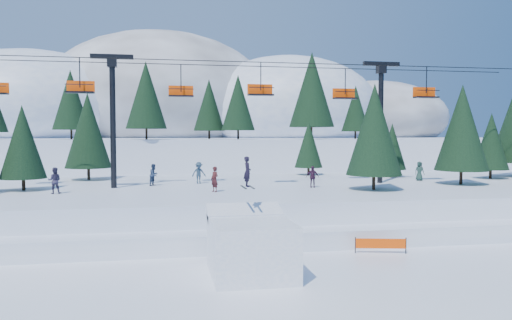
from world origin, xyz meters
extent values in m
plane|color=white|center=(0.00, 0.00, 0.00)|extent=(160.00, 160.00, 0.00)
cube|color=white|center=(0.00, 18.00, 1.25)|extent=(70.00, 22.00, 2.50)
cube|color=white|center=(0.00, 8.00, 0.55)|extent=(70.00, 6.00, 1.10)
cube|color=white|center=(0.00, 68.00, 3.00)|extent=(110.00, 60.00, 6.00)
ellipsoid|color=white|center=(-28.00, 72.00, 11.45)|extent=(36.00, 32.40, 19.80)
ellipsoid|color=#605B59|center=(-6.00, 78.00, 13.26)|extent=(44.00, 39.60, 26.40)
ellipsoid|color=white|center=(18.00, 70.00, 11.42)|extent=(34.00, 30.60, 19.72)
ellipsoid|color=#605B59|center=(38.00, 76.00, 10.12)|extent=(30.00, 27.00, 15.00)
cylinder|color=black|center=(-7.21, 39.49, 6.66)|extent=(0.26, 0.26, 1.31)
cone|color=#17341A|center=(-7.21, 39.49, 11.34)|extent=(4.87, 4.87, 8.06)
cylinder|color=black|center=(4.18, 41.27, 6.58)|extent=(0.26, 0.26, 1.15)
cone|color=#17341A|center=(4.18, 41.27, 10.68)|extent=(4.27, 4.27, 7.07)
cylinder|color=black|center=(14.10, 41.83, 6.80)|extent=(0.26, 0.26, 1.60)
cone|color=#17341A|center=(14.10, 41.83, 12.53)|extent=(5.96, 5.96, 9.85)
cylinder|color=black|center=(-16.53, 43.57, 6.61)|extent=(0.26, 0.26, 1.21)
cone|color=#17341A|center=(-16.53, 43.57, 10.95)|extent=(4.51, 4.51, 7.46)
cylinder|color=black|center=(21.27, 44.46, 6.52)|extent=(0.26, 0.26, 1.04)
cone|color=#17341A|center=(21.27, 44.46, 10.24)|extent=(3.87, 3.87, 6.40)
cylinder|color=black|center=(0.80, 44.85, 6.56)|extent=(0.26, 0.26, 1.11)
cone|color=#17341A|center=(0.80, 44.85, 10.54)|extent=(4.14, 4.14, 6.85)
cube|color=white|center=(-1.12, 1.20, 1.29)|extent=(3.81, 4.70, 2.57)
cube|color=white|center=(-1.12, 3.22, 2.62)|extent=(3.81, 1.65, 0.92)
imported|color=black|center=(-1.02, 2.80, 4.79)|extent=(0.40, 0.58, 1.53)
cube|color=black|center=(-1.22, 2.80, 4.01)|extent=(0.11, 1.65, 0.03)
cube|color=black|center=(-0.82, 2.80, 4.01)|extent=(0.11, 1.65, 0.03)
cylinder|color=black|center=(-9.00, 18.00, 7.50)|extent=(0.44, 0.44, 10.00)
cube|color=black|center=(-9.00, 18.00, 12.60)|extent=(3.20, 0.35, 0.35)
cube|color=black|center=(-9.00, 18.00, 12.15)|extent=(0.70, 0.70, 0.70)
cylinder|color=black|center=(13.00, 18.00, 7.50)|extent=(0.44, 0.44, 10.00)
cube|color=black|center=(13.00, 18.00, 12.60)|extent=(3.20, 0.35, 0.35)
cube|color=black|center=(13.00, 18.00, 12.15)|extent=(0.70, 0.70, 0.70)
cylinder|color=black|center=(2.00, 16.80, 12.30)|extent=(46.00, 0.06, 0.06)
cylinder|color=black|center=(2.00, 19.20, 12.30)|extent=(46.00, 0.06, 0.06)
cylinder|color=black|center=(-11.19, 16.80, 11.20)|extent=(0.08, 0.08, 2.20)
cube|color=black|center=(-11.19, 16.80, 9.75)|extent=(2.00, 0.75, 0.12)
cube|color=#FF4905|center=(-11.19, 17.18, 10.20)|extent=(2.00, 0.10, 0.85)
cylinder|color=black|center=(-11.19, 16.45, 10.30)|extent=(2.00, 0.06, 0.06)
cylinder|color=black|center=(-3.74, 19.20, 11.20)|extent=(0.08, 0.08, 2.20)
cube|color=black|center=(-3.74, 19.20, 9.75)|extent=(2.00, 0.75, 0.12)
cube|color=#FF4905|center=(-3.74, 19.58, 10.20)|extent=(2.00, 0.10, 0.85)
cylinder|color=black|center=(-3.74, 18.85, 10.30)|extent=(2.00, 0.06, 0.06)
cylinder|color=black|center=(2.38, 16.80, 11.20)|extent=(0.08, 0.08, 2.20)
cube|color=black|center=(2.38, 16.80, 9.75)|extent=(2.00, 0.75, 0.12)
cube|color=#FF4905|center=(2.38, 17.18, 10.20)|extent=(2.00, 0.10, 0.85)
cylinder|color=black|center=(2.38, 16.45, 10.30)|extent=(2.00, 0.06, 0.06)
cylinder|color=black|center=(10.26, 19.20, 11.20)|extent=(0.08, 0.08, 2.20)
cube|color=black|center=(10.26, 19.20, 9.75)|extent=(2.00, 0.75, 0.12)
cube|color=#FF4905|center=(10.26, 19.58, 10.20)|extent=(2.00, 0.10, 0.85)
cylinder|color=black|center=(10.26, 18.85, 10.30)|extent=(2.00, 0.06, 0.06)
cylinder|color=black|center=(16.50, 16.80, 11.20)|extent=(0.08, 0.08, 2.20)
cube|color=black|center=(16.50, 16.80, 9.75)|extent=(2.00, 0.75, 0.12)
cube|color=#FF4905|center=(16.50, 17.18, 10.20)|extent=(2.00, 0.10, 0.85)
cylinder|color=black|center=(16.50, 16.45, 10.30)|extent=(2.00, 0.06, 0.06)
cylinder|color=black|center=(19.13, 15.67, 3.08)|extent=(0.26, 0.26, 1.16)
cone|color=#17341A|center=(19.13, 15.67, 7.21)|extent=(4.30, 4.30, 7.11)
cylinder|color=black|center=(24.96, 20.00, 2.93)|extent=(0.26, 0.26, 0.86)
cone|color=#17341A|center=(24.96, 20.00, 6.01)|extent=(3.20, 3.20, 5.29)
cylinder|color=black|center=(16.70, 23.43, 2.87)|extent=(0.26, 0.26, 0.73)
cone|color=#17341A|center=(16.70, 23.43, 5.47)|extent=(2.71, 2.71, 4.49)
cylinder|color=black|center=(-11.94, 25.46, 3.05)|extent=(0.26, 0.26, 1.11)
cone|color=#17341A|center=(-11.94, 25.46, 7.01)|extent=(4.12, 4.12, 6.81)
cylinder|color=black|center=(9.35, 27.09, 2.88)|extent=(0.26, 0.26, 0.77)
cone|color=#17341A|center=(9.35, 27.09, 5.63)|extent=(2.85, 2.85, 4.72)
cylinder|color=black|center=(-15.42, 17.48, 2.94)|extent=(0.26, 0.26, 0.89)
cone|color=#17341A|center=(-15.42, 17.48, 6.11)|extent=(3.29, 3.29, 5.44)
cylinder|color=black|center=(10.31, 13.16, 3.06)|extent=(0.26, 0.26, 1.11)
cone|color=#17341A|center=(10.31, 13.16, 7.02)|extent=(4.13, 4.13, 6.83)
imported|color=#2B4154|center=(-2.28, 20.17, 3.41)|extent=(1.28, 0.88, 1.82)
imported|color=#223E36|center=(17.35, 19.26, 3.36)|extent=(0.88, 0.62, 1.72)
imported|color=#312C45|center=(-12.71, 14.87, 3.42)|extent=(0.93, 0.75, 1.84)
imported|color=#3C1E37|center=(6.25, 15.53, 3.34)|extent=(1.05, 0.63, 1.68)
imported|color=#441A1B|center=(-1.57, 13.92, 3.41)|extent=(0.74, 0.80, 1.83)
imported|color=navy|center=(-5.97, 19.15, 3.38)|extent=(1.19, 1.31, 1.77)
cylinder|color=black|center=(5.39, 4.35, 0.45)|extent=(0.06, 0.06, 0.90)
cylinder|color=black|center=(8.11, 3.71, 0.45)|extent=(0.06, 0.06, 0.90)
cube|color=#FF4905|center=(6.75, 4.03, 0.55)|extent=(2.73, 0.68, 0.55)
cylinder|color=black|center=(6.96, 5.75, 0.45)|extent=(0.06, 0.06, 0.90)
cylinder|color=black|center=(9.74, 6.06, 0.45)|extent=(0.06, 0.06, 0.90)
cube|color=#FF4905|center=(8.35, 5.91, 0.55)|extent=(2.79, 0.35, 0.55)
camera|label=1|loc=(-5.12, -21.86, 6.68)|focal=35.00mm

